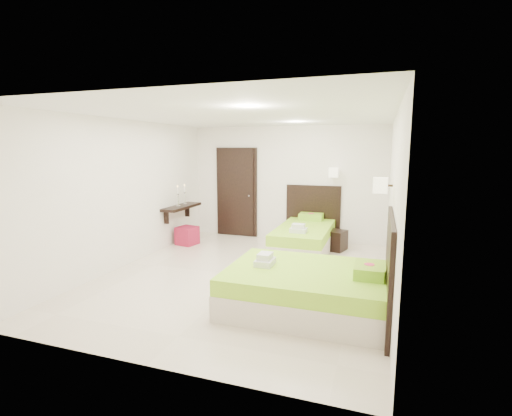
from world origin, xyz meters
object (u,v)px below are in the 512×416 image
(nightstand, at_px, (334,240))
(ottoman, at_px, (187,236))
(bed_single, at_px, (305,237))
(bed_double, at_px, (312,287))

(nightstand, height_order, ottoman, nightstand)
(bed_single, distance_m, nightstand, 0.64)
(bed_single, xyz_separation_m, ottoman, (-2.57, -0.28, -0.11))
(bed_double, height_order, ottoman, bed_double)
(bed_single, distance_m, bed_double, 2.83)
(bed_double, bearing_deg, bed_single, 103.02)
(nightstand, relative_size, ottoman, 1.18)
(nightstand, bearing_deg, bed_single, -134.27)
(nightstand, bearing_deg, bed_double, -71.29)
(ottoman, bearing_deg, bed_single, 6.32)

